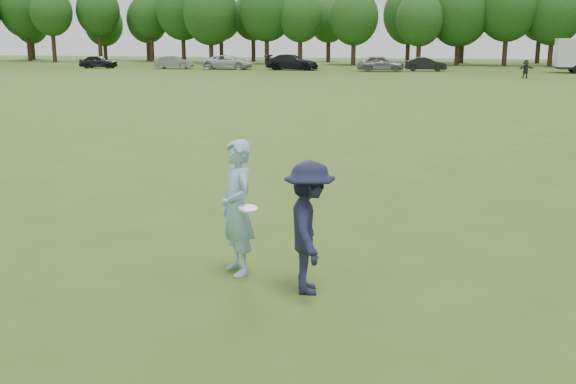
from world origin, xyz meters
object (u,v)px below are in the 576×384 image
(car_b, at_px, (174,62))
(car_d, at_px, (292,62))
(defender, at_px, (309,228))
(car_a, at_px, (98,62))
(car_e, at_px, (381,64))
(car_c, at_px, (228,62))
(player_far_d, at_px, (526,69))
(thrower, at_px, (237,208))
(car_f, at_px, (426,64))

(car_b, height_order, car_d, car_d)
(defender, relative_size, car_a, 0.45)
(car_e, bearing_deg, car_c, 81.86)
(defender, xyz_separation_m, car_d, (-13.97, 60.00, -0.13))
(player_far_d, bearing_deg, thrower, -131.92)
(car_a, xyz_separation_m, car_d, (21.46, 0.74, 0.10))
(car_d, xyz_separation_m, car_f, (13.47, 0.97, -0.11))
(car_c, bearing_deg, car_e, -94.73)
(car_e, bearing_deg, defender, 179.87)
(car_f, bearing_deg, car_c, 86.33)
(car_b, xyz_separation_m, car_e, (22.08, -0.64, 0.11))
(car_d, bearing_deg, car_a, 94.44)
(player_far_d, height_order, car_d, car_d)
(car_c, bearing_deg, car_d, -91.79)
(car_e, bearing_deg, player_far_d, -127.53)
(car_c, distance_m, car_d, 6.91)
(defender, distance_m, car_d, 61.60)
(thrower, relative_size, car_e, 0.44)
(thrower, height_order, defender, thrower)
(defender, bearing_deg, car_c, 5.00)
(player_far_d, distance_m, car_e, 15.18)
(player_far_d, xyz_separation_m, car_a, (-43.41, 8.36, -0.08))
(thrower, xyz_separation_m, car_c, (-19.71, 59.56, -0.27))
(car_f, bearing_deg, car_a, 86.56)
(car_b, bearing_deg, thrower, -163.17)
(car_b, bearing_deg, car_a, 86.63)
(car_a, xyz_separation_m, car_f, (34.93, 1.71, -0.01))
(car_e, height_order, car_f, car_e)
(car_a, relative_size, car_e, 0.88)
(thrower, distance_m, car_a, 68.02)
(car_b, bearing_deg, car_c, -93.64)
(car_d, distance_m, car_f, 13.50)
(car_d, bearing_deg, car_e, -93.12)
(car_b, xyz_separation_m, car_d, (12.90, 0.26, 0.11))
(defender, xyz_separation_m, car_a, (-35.44, 59.25, -0.23))
(thrower, relative_size, player_far_d, 1.30)
(car_d, bearing_deg, thrower, -165.41)
(car_b, bearing_deg, car_f, -93.95)
(thrower, distance_m, defender, 1.28)
(defender, xyz_separation_m, car_c, (-20.89, 60.05, -0.18))
(car_b, bearing_deg, car_d, -95.47)
(car_b, xyz_separation_m, car_c, (5.99, 0.31, 0.06))
(thrower, bearing_deg, car_f, 139.47)
(car_b, distance_m, car_d, 12.90)
(thrower, relative_size, defender, 1.09)
(car_c, xyz_separation_m, car_e, (16.10, -0.95, 0.05))
(player_far_d, xyz_separation_m, car_e, (-12.76, 8.21, 0.01))
(thrower, xyz_separation_m, car_d, (-12.79, 59.50, -0.21))
(car_a, bearing_deg, car_e, -96.72)
(thrower, bearing_deg, player_far_d, 129.82)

